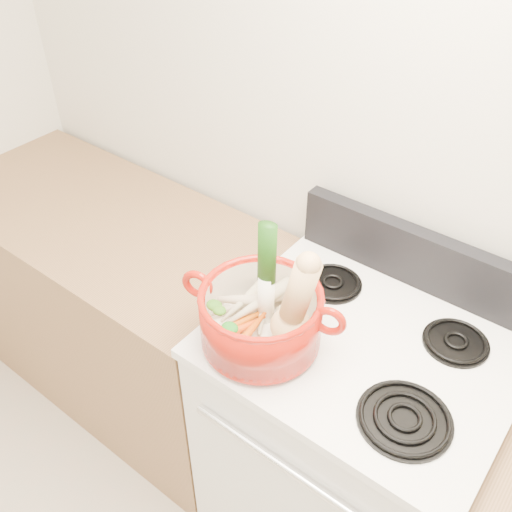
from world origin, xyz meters
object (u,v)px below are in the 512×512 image
Objects in this scene: stove_body at (347,446)px; dutch_oven at (261,317)px; leek at (266,273)px; squash at (293,301)px.

stove_body is 0.65m from dutch_oven.
dutch_oven is 0.99× the size of leek.
stove_body is 3.39× the size of squash.
squash is at bearing -132.43° from stove_body.
squash is (0.08, 0.02, 0.09)m from dutch_oven.
dutch_oven is at bearing -82.15° from leek.
leek reaches higher than stove_body.
squash is 0.87× the size of leek.
dutch_oven is 0.12m from squash.
dutch_oven is (-0.22, -0.17, 0.58)m from stove_body.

